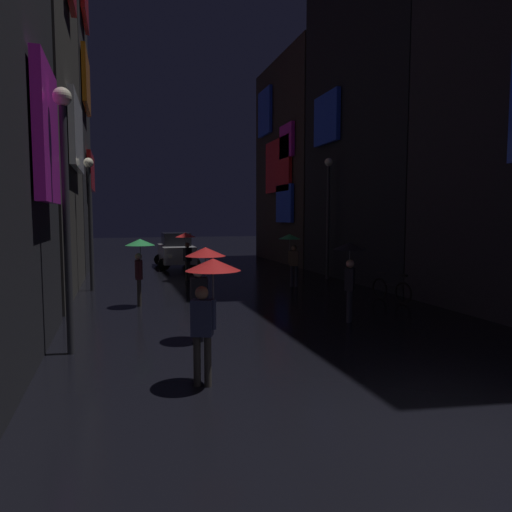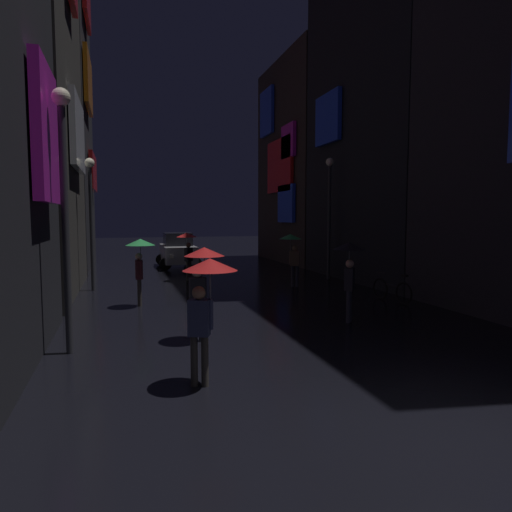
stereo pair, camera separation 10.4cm
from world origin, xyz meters
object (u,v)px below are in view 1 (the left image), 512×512
(pedestrian_midstreet_left_green, at_px, (140,253))
(pedestrian_far_right_red, at_px, (186,243))
(pedestrian_foreground_left_black, at_px, (350,259))
(streetlamp_left_near, at_px, (65,189))
(pedestrian_midstreet_centre_red, at_px, (209,286))
(car_distant, at_px, (176,251))
(pedestrian_foreground_right_red, at_px, (203,267))
(pedestrian_near_crossing_green, at_px, (291,245))
(streetlamp_left_far, at_px, (90,207))
(streetlamp_right_far, at_px, (328,204))
(bicycle_parked_at_storefront, at_px, (391,290))

(pedestrian_midstreet_left_green, xyz_separation_m, pedestrian_far_right_red, (2.22, 5.41, 0.00))
(pedestrian_foreground_left_black, bearing_deg, streetlamp_left_near, -171.57)
(pedestrian_foreground_left_black, xyz_separation_m, pedestrian_midstreet_centre_red, (-4.50, -3.60, 0.00))
(car_distant, xyz_separation_m, streetlamp_left_near, (-4.07, -15.69, 2.41))
(pedestrian_foreground_right_red, bearing_deg, streetlamp_left_near, -176.52)
(streetlamp_left_near, bearing_deg, pedestrian_midstreet_centre_red, -47.28)
(pedestrian_near_crossing_green, relative_size, streetlamp_left_near, 0.40)
(pedestrian_foreground_left_black, bearing_deg, car_distant, 100.85)
(pedestrian_midstreet_centre_red, relative_size, pedestrian_near_crossing_green, 1.00)
(streetlamp_left_near, bearing_deg, pedestrian_foreground_left_black, 8.43)
(pedestrian_near_crossing_green, bearing_deg, car_distant, 112.13)
(pedestrian_midstreet_centre_red, height_order, streetlamp_left_far, streetlamp_left_far)
(pedestrian_foreground_right_red, height_order, car_distant, pedestrian_foreground_right_red)
(pedestrian_far_right_red, xyz_separation_m, streetlamp_left_near, (-3.84, -10.09, 1.67))
(streetlamp_left_far, bearing_deg, pedestrian_far_right_red, 24.12)
(car_distant, bearing_deg, pedestrian_far_right_red, -92.42)
(pedestrian_midstreet_left_green, relative_size, pedestrian_foreground_left_black, 1.00)
(pedestrian_midstreet_left_green, relative_size, streetlamp_left_far, 0.43)
(pedestrian_foreground_left_black, relative_size, car_distant, 0.51)
(pedestrian_midstreet_centre_red, bearing_deg, pedestrian_near_crossing_green, 61.77)
(car_distant, bearing_deg, pedestrian_midstreet_left_green, -102.60)
(pedestrian_near_crossing_green, relative_size, streetlamp_left_far, 0.43)
(pedestrian_midstreet_left_green, height_order, pedestrian_midstreet_centre_red, same)
(pedestrian_midstreet_left_green, distance_m, streetlamp_right_far, 9.50)
(pedestrian_midstreet_centre_red, bearing_deg, streetlamp_left_near, 132.72)
(pedestrian_foreground_right_red, relative_size, pedestrian_foreground_left_black, 1.00)
(pedestrian_foreground_right_red, relative_size, streetlamp_left_near, 0.40)
(pedestrian_foreground_left_black, xyz_separation_m, streetlamp_left_near, (-6.88, -1.02, 1.67))
(pedestrian_near_crossing_green, xyz_separation_m, streetlamp_left_far, (-7.57, 1.29, 1.49))
(pedestrian_near_crossing_green, bearing_deg, streetlamp_right_far, 35.25)
(bicycle_parked_at_storefront, distance_m, streetlamp_right_far, 6.42)
(pedestrian_far_right_red, distance_m, streetlamp_left_far, 4.46)
(pedestrian_far_right_red, bearing_deg, pedestrian_midstreet_left_green, -112.36)
(pedestrian_foreground_left_black, distance_m, pedestrian_midstreet_centre_red, 5.76)
(pedestrian_foreground_right_red, distance_m, pedestrian_near_crossing_green, 8.42)
(pedestrian_near_crossing_green, bearing_deg, bicycle_parked_at_storefront, -62.72)
(pedestrian_midstreet_left_green, distance_m, pedestrian_far_right_red, 5.85)
(pedestrian_midstreet_centre_red, bearing_deg, pedestrian_foreground_left_black, 38.63)
(pedestrian_foreground_right_red, xyz_separation_m, pedestrian_foreground_left_black, (4.11, 0.85, 0.00))
(pedestrian_midstreet_left_green, xyz_separation_m, pedestrian_midstreet_centre_red, (0.77, -7.27, 0.00))
(pedestrian_foreground_right_red, bearing_deg, pedestrian_midstreet_centre_red, -98.21)
(pedestrian_midstreet_left_green, relative_size, car_distant, 0.51)
(streetlamp_right_far, distance_m, streetlamp_left_far, 10.01)
(pedestrian_midstreet_left_green, relative_size, bicycle_parked_at_storefront, 1.17)
(pedestrian_far_right_red, relative_size, streetlamp_right_far, 0.39)
(pedestrian_foreground_right_red, bearing_deg, pedestrian_midstreet_left_green, 104.47)
(pedestrian_midstreet_centre_red, xyz_separation_m, streetlamp_left_far, (-2.38, 10.96, 1.49))
(car_distant, bearing_deg, streetlamp_left_far, -119.10)
(pedestrian_foreground_right_red, xyz_separation_m, pedestrian_near_crossing_green, (4.79, 6.92, 0.00))
(pedestrian_midstreet_centre_red, distance_m, car_distant, 18.36)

